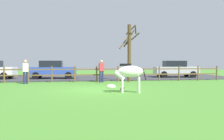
# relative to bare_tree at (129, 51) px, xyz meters

# --- Properties ---
(ground_plane) EXTENTS (60.00, 60.00, 0.00)m
(ground_plane) POSITION_rel_bare_tree_xyz_m (-3.01, -4.99, -2.37)
(ground_plane) COLOR #47842D
(parking_asphalt) EXTENTS (28.00, 7.40, 0.05)m
(parking_asphalt) POSITION_rel_bare_tree_xyz_m (-3.01, 4.31, -2.34)
(parking_asphalt) COLOR #38383D
(parking_asphalt) RESTS_ON ground_plane
(paddock_fence) EXTENTS (21.45, 0.11, 1.18)m
(paddock_fence) POSITION_rel_bare_tree_xyz_m (-3.34, 0.01, -1.70)
(paddock_fence) COLOR brown
(paddock_fence) RESTS_ON ground_plane
(bare_tree) EXTENTS (1.66, 1.49, 4.35)m
(bare_tree) POSITION_rel_bare_tree_xyz_m (0.00, 0.00, 0.00)
(bare_tree) COLOR #513A23
(bare_tree) RESTS_ON ground_plane
(zebra) EXTENTS (1.92, 0.73, 1.41)m
(zebra) POSITION_rel_bare_tree_xyz_m (-1.54, -6.43, -1.44)
(zebra) COLOR white
(zebra) RESTS_ON ground_plane
(crow_on_grass) EXTENTS (0.22, 0.10, 0.20)m
(crow_on_grass) POSITION_rel_bare_tree_xyz_m (-1.77, -5.95, -2.24)
(crow_on_grass) COLOR black
(crow_on_grass) RESTS_ON ground_plane
(parked_car_silver) EXTENTS (4.17, 2.24, 1.56)m
(parked_car_silver) POSITION_rel_bare_tree_xyz_m (5.32, 3.51, -1.52)
(parked_car_silver) COLOR #B7BABF
(parked_car_silver) RESTS_ON parking_asphalt
(parked_car_blue) EXTENTS (4.04, 1.97, 1.56)m
(parked_car_blue) POSITION_rel_bare_tree_xyz_m (-6.05, 3.61, -1.52)
(parked_car_blue) COLOR #2D4CAD
(parked_car_blue) RESTS_ON parking_asphalt
(visitor_left_of_tree) EXTENTS (0.41, 0.31, 1.64)m
(visitor_left_of_tree) POSITION_rel_bare_tree_xyz_m (-7.46, -0.89, -1.46)
(visitor_left_of_tree) COLOR #232847
(visitor_left_of_tree) RESTS_ON ground_plane
(visitor_right_of_tree) EXTENTS (0.40, 0.29, 1.64)m
(visitor_right_of_tree) POSITION_rel_bare_tree_xyz_m (-2.22, -0.49, -1.46)
(visitor_right_of_tree) COLOR #232847
(visitor_right_of_tree) RESTS_ON ground_plane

